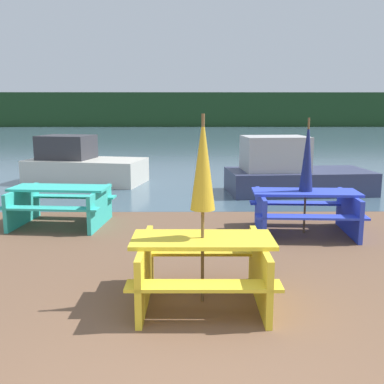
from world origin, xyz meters
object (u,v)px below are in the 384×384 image
boat (291,173)px  boat_second (82,166)px  picnic_table_teal (61,202)px  picnic_table_yellow (202,264)px  umbrella_gold (203,164)px  umbrella_navy (307,157)px  picnic_table_blue (305,208)px

boat → boat_second: boat is taller
picnic_table_teal → picnic_table_yellow: bearing=-53.5°
umbrella_gold → boat_second: umbrella_gold is taller
boat → boat_second: size_ratio=1.05×
umbrella_gold → umbrella_navy: (1.88, 2.84, -0.22)m
picnic_table_blue → picnic_table_yellow: bearing=-123.5°
picnic_table_blue → umbrella_gold: bearing=-123.5°
picnic_table_teal → boat: size_ratio=0.51×
picnic_table_yellow → boat: (2.50, 6.68, 0.08)m
picnic_table_teal → umbrella_navy: (4.43, -0.60, 0.90)m
umbrella_navy → boat_second: (-5.15, 5.45, -0.84)m
umbrella_gold → boat_second: 8.98m
boat → boat_second: (-5.78, 1.61, -0.01)m
picnic_table_yellow → picnic_table_blue: (1.88, 2.84, 0.01)m
picnic_table_yellow → umbrella_navy: (1.88, 2.84, 0.90)m
umbrella_gold → umbrella_navy: bearing=56.5°
picnic_table_teal → umbrella_gold: 4.43m
umbrella_navy → boat_second: size_ratio=0.56×
umbrella_navy → boat: (0.62, 3.83, -0.82)m
picnic_table_blue → boat: 3.88m
umbrella_gold → boat_second: (-3.27, 8.29, -1.06)m
umbrella_navy → picnic_table_yellow: bearing=-123.5°
umbrella_gold → boat: size_ratio=0.56×
picnic_table_yellow → umbrella_gold: 1.13m
picnic_table_yellow → umbrella_navy: bearing=56.5°
umbrella_navy → picnic_table_blue: bearing=0.0°
picnic_table_yellow → picnic_table_blue: size_ratio=0.84×
umbrella_gold → picnic_table_yellow: bearing=0.0°
picnic_table_yellow → umbrella_navy: size_ratio=0.79×
picnic_table_blue → umbrella_navy: 0.89m
picnic_table_yellow → picnic_table_blue: 3.41m
picnic_table_yellow → boat: 7.13m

